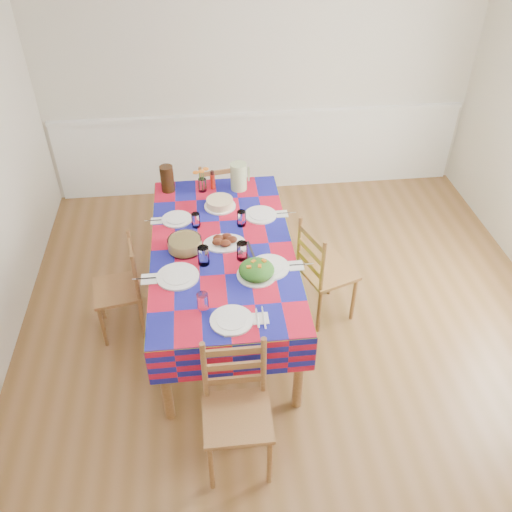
{
  "coord_description": "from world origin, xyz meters",
  "views": [
    {
      "loc": [
        -0.65,
        -2.9,
        3.29
      ],
      "look_at": [
        -0.3,
        0.23,
        0.78
      ],
      "focal_mm": 38.0,
      "sensor_mm": 36.0,
      "label": 1
    }
  ],
  "objects_px": {
    "chair_right": "(323,272)",
    "chair_near": "(237,411)",
    "chair_far": "(216,198)",
    "chair_left": "(122,289)",
    "green_pitcher": "(239,176)",
    "dining_table": "(222,255)",
    "meat_platter": "(224,241)",
    "tea_pitcher": "(167,179)"
  },
  "relations": [
    {
      "from": "dining_table",
      "to": "meat_platter",
      "type": "height_order",
      "value": "meat_platter"
    },
    {
      "from": "dining_table",
      "to": "chair_near",
      "type": "xyz_separation_m",
      "value": [
        0.0,
        -1.27,
        -0.23
      ]
    },
    {
      "from": "tea_pitcher",
      "to": "chair_near",
      "type": "height_order",
      "value": "tea_pitcher"
    },
    {
      "from": "chair_far",
      "to": "tea_pitcher",
      "type": "bearing_deg",
      "value": 34.7
    },
    {
      "from": "chair_far",
      "to": "chair_left",
      "type": "xyz_separation_m",
      "value": [
        -0.81,
        -1.27,
        0.01
      ]
    },
    {
      "from": "tea_pitcher",
      "to": "chair_near",
      "type": "xyz_separation_m",
      "value": [
        0.42,
        -2.12,
        -0.43
      ]
    },
    {
      "from": "chair_left",
      "to": "dining_table",
      "type": "bearing_deg",
      "value": 80.4
    },
    {
      "from": "chair_right",
      "to": "green_pitcher",
      "type": "bearing_deg",
      "value": 16.19
    },
    {
      "from": "meat_platter",
      "to": "chair_near",
      "type": "height_order",
      "value": "chair_near"
    },
    {
      "from": "dining_table",
      "to": "meat_platter",
      "type": "bearing_deg",
      "value": 50.46
    },
    {
      "from": "chair_far",
      "to": "chair_left",
      "type": "relative_size",
      "value": 0.99
    },
    {
      "from": "dining_table",
      "to": "chair_right",
      "type": "xyz_separation_m",
      "value": [
        0.81,
        -0.01,
        -0.24
      ]
    },
    {
      "from": "green_pitcher",
      "to": "chair_left",
      "type": "relative_size",
      "value": 0.29
    },
    {
      "from": "dining_table",
      "to": "tea_pitcher",
      "type": "xyz_separation_m",
      "value": [
        -0.42,
        0.86,
        0.2
      ]
    },
    {
      "from": "meat_platter",
      "to": "chair_left",
      "type": "distance_m",
      "value": 0.91
    },
    {
      "from": "dining_table",
      "to": "chair_left",
      "type": "distance_m",
      "value": 0.85
    },
    {
      "from": "meat_platter",
      "to": "green_pitcher",
      "type": "relative_size",
      "value": 1.33
    },
    {
      "from": "tea_pitcher",
      "to": "meat_platter",
      "type": "bearing_deg",
      "value": -62.39
    },
    {
      "from": "green_pitcher",
      "to": "chair_right",
      "type": "height_order",
      "value": "green_pitcher"
    },
    {
      "from": "dining_table",
      "to": "chair_far",
      "type": "bearing_deg",
      "value": 89.7
    },
    {
      "from": "chair_near",
      "to": "chair_left",
      "type": "xyz_separation_m",
      "value": [
        -0.81,
        1.27,
        -0.05
      ]
    },
    {
      "from": "chair_near",
      "to": "chair_left",
      "type": "height_order",
      "value": "chair_near"
    },
    {
      "from": "chair_near",
      "to": "chair_right",
      "type": "height_order",
      "value": "chair_near"
    },
    {
      "from": "green_pitcher",
      "to": "chair_left",
      "type": "distance_m",
      "value": 1.38
    },
    {
      "from": "chair_right",
      "to": "meat_platter",
      "type": "bearing_deg",
      "value": 67.31
    },
    {
      "from": "dining_table",
      "to": "chair_right",
      "type": "bearing_deg",
      "value": -1.04
    },
    {
      "from": "meat_platter",
      "to": "chair_left",
      "type": "bearing_deg",
      "value": -178.8
    },
    {
      "from": "chair_right",
      "to": "chair_far",
      "type": "bearing_deg",
      "value": 11.93
    },
    {
      "from": "chair_far",
      "to": "dining_table",
      "type": "bearing_deg",
      "value": 79.87
    },
    {
      "from": "green_pitcher",
      "to": "chair_far",
      "type": "relative_size",
      "value": 0.29
    },
    {
      "from": "chair_right",
      "to": "chair_near",
      "type": "bearing_deg",
      "value": 127.32
    },
    {
      "from": "green_pitcher",
      "to": "tea_pitcher",
      "type": "xyz_separation_m",
      "value": [
        -0.62,
        0.04,
        -0.0
      ]
    },
    {
      "from": "dining_table",
      "to": "chair_left",
      "type": "bearing_deg",
      "value": 179.55
    },
    {
      "from": "chair_near",
      "to": "chair_far",
      "type": "height_order",
      "value": "chair_near"
    },
    {
      "from": "meat_platter",
      "to": "chair_left",
      "type": "height_order",
      "value": "chair_left"
    },
    {
      "from": "dining_table",
      "to": "green_pitcher",
      "type": "height_order",
      "value": "green_pitcher"
    },
    {
      "from": "dining_table",
      "to": "chair_near",
      "type": "height_order",
      "value": "chair_near"
    },
    {
      "from": "tea_pitcher",
      "to": "green_pitcher",
      "type": "bearing_deg",
      "value": -3.75
    },
    {
      "from": "green_pitcher",
      "to": "chair_left",
      "type": "bearing_deg",
      "value": -141.21
    },
    {
      "from": "chair_right",
      "to": "dining_table",
      "type": "bearing_deg",
      "value": 69.05
    },
    {
      "from": "dining_table",
      "to": "chair_right",
      "type": "distance_m",
      "value": 0.84
    },
    {
      "from": "green_pitcher",
      "to": "chair_near",
      "type": "xyz_separation_m",
      "value": [
        -0.2,
        -2.08,
        -0.44
      ]
    }
  ]
}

